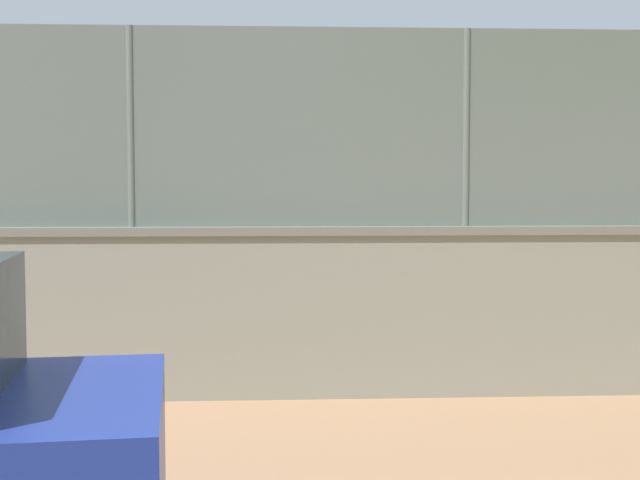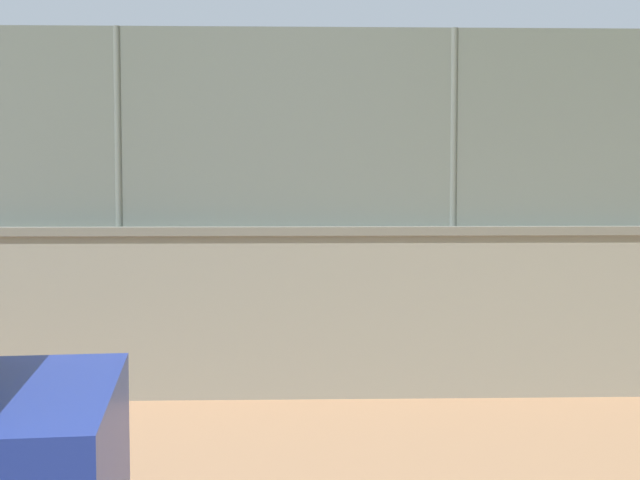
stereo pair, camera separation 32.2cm
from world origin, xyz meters
name	(u,v)px [view 1 (the left image)]	position (x,y,z in m)	size (l,w,h in m)	color
ground_plane	(265,269)	(0.00, 0.00, 0.00)	(260.00, 260.00, 0.00)	tan
player_crossing_court	(269,258)	(-0.27, 8.81, 1.00)	(1.28, 0.79, 1.68)	black
player_baseline_waiting	(515,233)	(-5.15, 2.80, 0.97)	(0.73, 1.25, 1.65)	black
player_foreground_swinging	(354,225)	(-2.21, -1.77, 0.91)	(1.25, 0.72, 1.56)	black
sports_ball	(360,341)	(-1.39, 10.24, 0.11)	(0.23, 0.23, 0.23)	yellow
courtside_bench	(605,318)	(-4.20, 10.79, 0.46)	(1.61, 0.41, 0.87)	gray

